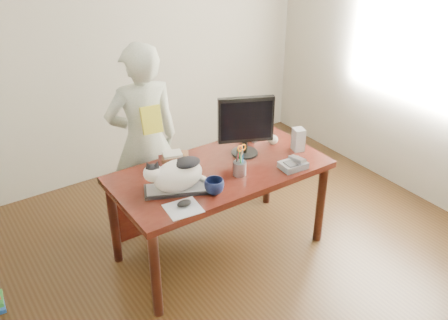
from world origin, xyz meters
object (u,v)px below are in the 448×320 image
at_px(desk, 215,182).
at_px(keyboard, 179,189).
at_px(speaker, 298,140).
at_px(phone, 293,164).
at_px(coffee_mug, 214,186).
at_px(book_stack, 174,158).
at_px(baseball, 273,140).
at_px(mouse, 184,203).
at_px(person, 144,141).
at_px(monitor, 246,123).
at_px(cat, 176,174).
at_px(calculator, 251,134).
at_px(pen_cup, 240,167).

xyz_separation_m(desk, keyboard, (-0.40, -0.17, 0.16)).
bearing_deg(speaker, desk, -177.41).
relative_size(phone, speaker, 1.11).
height_order(coffee_mug, book_stack, coffee_mug).
height_order(desk, baseball, baseball).
relative_size(keyboard, book_stack, 1.92).
distance_m(phone, baseball, 0.40).
xyz_separation_m(mouse, speaker, (1.14, 0.18, 0.07)).
bearing_deg(person, phone, 137.25).
bearing_deg(mouse, speaker, 15.48).
distance_m(monitor, speaker, 0.46).
bearing_deg(person, keyboard, 90.39).
distance_m(cat, mouse, 0.23).
height_order(desk, book_stack, book_stack).
distance_m(cat, coffee_mug, 0.27).
height_order(coffee_mug, calculator, coffee_mug).
relative_size(calculator, person, 0.14).
bearing_deg(book_stack, keyboard, -91.00).
distance_m(pen_cup, speaker, 0.61).
distance_m(keyboard, mouse, 0.20).
relative_size(monitor, pen_cup, 1.98).
relative_size(desk, book_stack, 6.09).
bearing_deg(cat, pen_cup, 16.37).
relative_size(desk, calculator, 7.19).
bearing_deg(keyboard, mouse, -85.57).
bearing_deg(book_stack, calculator, 25.82).
xyz_separation_m(mouse, baseball, (1.05, 0.37, 0.02)).
height_order(phone, speaker, speaker).
height_order(mouse, speaker, speaker).
relative_size(speaker, baseball, 2.29).
bearing_deg(monitor, book_stack, -176.14).
xyz_separation_m(monitor, baseball, (0.29, 0.02, -0.23)).
bearing_deg(pen_cup, keyboard, 172.77).
bearing_deg(keyboard, pen_cup, 16.62).
bearing_deg(phone, keyboard, 171.65).
height_order(monitor, phone, monitor).
xyz_separation_m(baseball, person, (-0.88, 0.54, 0.01)).
xyz_separation_m(monitor, phone, (0.18, -0.37, -0.24)).
height_order(pen_cup, coffee_mug, pen_cup).
relative_size(mouse, coffee_mug, 0.80).
xyz_separation_m(cat, calculator, (0.93, 0.39, -0.11)).
bearing_deg(monitor, cat, -142.17).
xyz_separation_m(cat, baseball, (0.99, 0.18, -0.09)).
height_order(phone, calculator, phone).
distance_m(mouse, calculator, 1.14).
xyz_separation_m(pen_cup, coffee_mug, (-0.29, -0.10, -0.01)).
bearing_deg(cat, calculator, 46.53).
bearing_deg(coffee_mug, cat, 140.18).
height_order(calculator, person, person).
bearing_deg(desk, calculator, 23.78).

